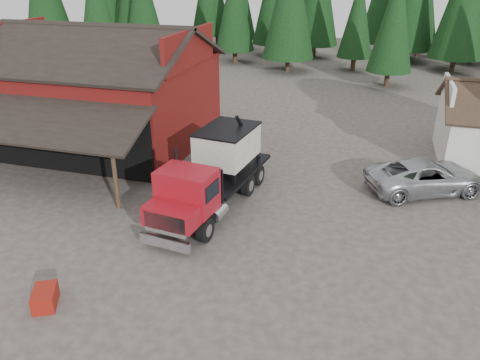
# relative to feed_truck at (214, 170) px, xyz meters

# --- Properties ---
(ground) EXTENTS (120.00, 120.00, 0.00)m
(ground) POSITION_rel_feed_truck_xyz_m (1.41, -3.52, -1.82)
(ground) COLOR #463F37
(ground) RESTS_ON ground
(red_barn) EXTENTS (12.80, 13.63, 7.18)m
(red_barn) POSITION_rel_feed_truck_xyz_m (-9.59, 6.38, 0.88)
(red_barn) COLOR maroon
(red_barn) RESTS_ON ground
(conifer_backdrop) EXTENTS (76.00, 16.00, 16.00)m
(conifer_backdrop) POSITION_rel_feed_truck_xyz_m (1.41, 38.48, -1.82)
(conifer_backdrop) COLOR black
(conifer_backdrop) RESTS_ON ground
(near_pine_a) EXTENTS (4.40, 4.40, 11.40)m
(near_pine_a) POSITION_rel_feed_truck_xyz_m (-20.59, 24.48, 4.58)
(near_pine_a) COLOR #382619
(near_pine_a) RESTS_ON ground
(near_pine_b) EXTENTS (3.96, 3.96, 10.40)m
(near_pine_b) POSITION_rel_feed_truck_xyz_m (7.41, 26.48, 4.07)
(near_pine_b) COLOR #382619
(near_pine_b) RESTS_ON ground
(feed_truck) EXTENTS (3.30, 8.82, 3.88)m
(feed_truck) POSITION_rel_feed_truck_xyz_m (0.00, 0.00, 0.00)
(feed_truck) COLOR black
(feed_truck) RESTS_ON ground
(silver_car) EXTENTS (6.35, 4.94, 1.60)m
(silver_car) POSITION_rel_feed_truck_xyz_m (9.41, 4.39, -1.01)
(silver_car) COLOR #B5B7BD
(silver_car) RESTS_ON ground
(equip_box) EXTENTS (1.12, 1.30, 0.60)m
(equip_box) POSITION_rel_feed_truck_xyz_m (-3.06, -8.13, -1.52)
(equip_box) COLOR maroon
(equip_box) RESTS_ON ground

